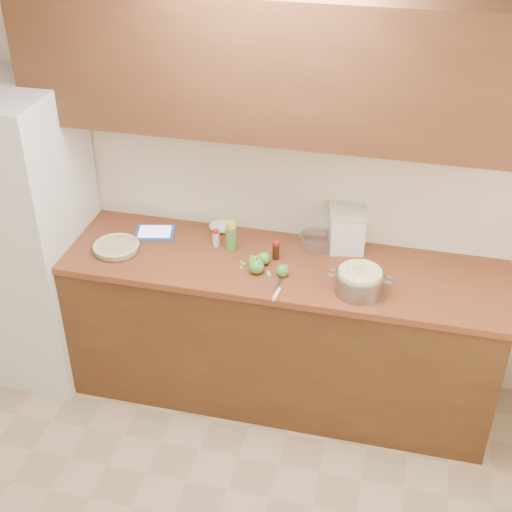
% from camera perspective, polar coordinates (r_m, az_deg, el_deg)
% --- Properties ---
extents(room_shell, '(3.60, 3.60, 3.60)m').
position_cam_1_polar(room_shell, '(2.54, -7.07, -11.11)').
color(room_shell, tan).
rests_on(room_shell, ground).
extents(counter_run, '(2.64, 0.68, 0.92)m').
position_cam_1_polar(counter_run, '(4.15, 0.52, -5.70)').
color(counter_run, '#503116').
rests_on(counter_run, ground).
extents(upper_cabinets, '(2.60, 0.34, 0.70)m').
position_cam_1_polar(upper_cabinets, '(3.57, 1.23, 14.92)').
color(upper_cabinets, '#543019').
rests_on(upper_cabinets, room_shell).
extents(fridge, '(0.70, 0.70, 1.80)m').
position_cam_1_polar(fridge, '(4.37, -18.29, 1.58)').
color(fridge, silver).
rests_on(fridge, ground).
extents(pie, '(0.27, 0.27, 0.04)m').
position_cam_1_polar(pie, '(4.04, -11.12, 0.70)').
color(pie, silver).
rests_on(pie, counter_run).
extents(colander, '(0.34, 0.25, 0.13)m').
position_cam_1_polar(colander, '(3.65, 8.28, -2.03)').
color(colander, gray).
rests_on(colander, counter_run).
extents(flour_canister, '(0.24, 0.24, 0.25)m').
position_cam_1_polar(flour_canister, '(3.96, 7.28, 2.18)').
color(flour_canister, white).
rests_on(flour_canister, counter_run).
extents(tablet, '(0.26, 0.21, 0.02)m').
position_cam_1_polar(tablet, '(4.16, -8.09, 1.87)').
color(tablet, blue).
rests_on(tablet, counter_run).
extents(paring_knife, '(0.04, 0.21, 0.02)m').
position_cam_1_polar(paring_knife, '(3.63, 1.66, -2.97)').
color(paring_knife, gray).
rests_on(paring_knife, counter_run).
extents(lemon_bottle, '(0.06, 0.06, 0.17)m').
position_cam_1_polar(lemon_bottle, '(3.94, -2.00, 1.57)').
color(lemon_bottle, '#4C8C38').
rests_on(lemon_bottle, counter_run).
extents(cinnamon_shaker, '(0.04, 0.04, 0.10)m').
position_cam_1_polar(cinnamon_shaker, '(4.00, -3.22, 1.45)').
color(cinnamon_shaker, beige).
rests_on(cinnamon_shaker, counter_run).
extents(vanilla_bottle, '(0.04, 0.04, 0.11)m').
position_cam_1_polar(vanilla_bottle, '(3.87, 1.60, 0.42)').
color(vanilla_bottle, black).
rests_on(vanilla_bottle, counter_run).
extents(mixing_bowl, '(0.20, 0.20, 0.07)m').
position_cam_1_polar(mixing_bowl, '(4.00, 4.93, 1.27)').
color(mixing_bowl, silver).
rests_on(mixing_bowl, counter_run).
extents(paper_towel, '(0.17, 0.14, 0.06)m').
position_cam_1_polar(paper_towel, '(4.14, -2.73, 2.41)').
color(paper_towel, white).
rests_on(paper_towel, counter_run).
extents(apple_left, '(0.07, 0.07, 0.08)m').
position_cam_1_polar(apple_left, '(3.82, -0.14, -0.39)').
color(apple_left, '#4C9231').
rests_on(apple_left, counter_run).
extents(apple_center, '(0.07, 0.07, 0.09)m').
position_cam_1_polar(apple_center, '(3.84, 0.63, -0.18)').
color(apple_center, '#4C9231').
rests_on(apple_center, counter_run).
extents(apple_front, '(0.08, 0.08, 0.09)m').
position_cam_1_polar(apple_front, '(3.76, 0.03, -0.83)').
color(apple_front, '#4C9231').
rests_on(apple_front, counter_run).
extents(apple_extra, '(0.07, 0.07, 0.08)m').
position_cam_1_polar(apple_extra, '(3.75, 2.15, -1.14)').
color(apple_extra, '#4C9231').
rests_on(apple_extra, counter_run).
extents(peel_a, '(0.03, 0.03, 0.00)m').
position_cam_1_polar(peel_a, '(3.83, -1.18, -0.91)').
color(peel_a, '#8DAF55').
rests_on(peel_a, counter_run).
extents(peel_b, '(0.04, 0.03, 0.00)m').
position_cam_1_polar(peel_b, '(3.86, -1.06, -0.57)').
color(peel_b, '#8DAF55').
rests_on(peel_b, counter_run).
extents(peel_c, '(0.04, 0.05, 0.00)m').
position_cam_1_polar(peel_c, '(3.78, 1.01, -1.40)').
color(peel_c, '#8DAF55').
rests_on(peel_c, counter_run).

